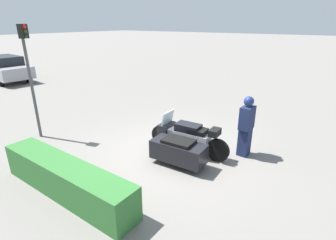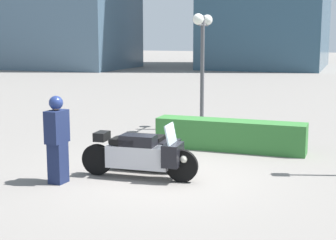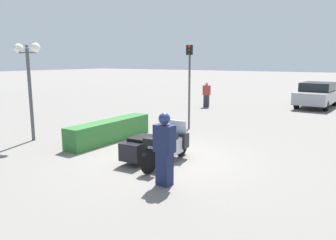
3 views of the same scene
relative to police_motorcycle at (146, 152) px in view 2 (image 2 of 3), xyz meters
The scene contains 5 objects.
ground_plane 0.58m from the police_motorcycle, ahead, with size 160.00×160.00×0.00m, color slate.
police_motorcycle is the anchor object (origin of this frame).
officer_rider 1.90m from the police_motorcycle, 138.01° to the right, with size 0.31×0.49×1.73m.
hedge_bush_curbside 3.02m from the police_motorcycle, 67.93° to the left, with size 3.78×0.67×0.76m, color #337033.
twin_lamp_post 5.71m from the police_motorcycle, 93.49° to the left, with size 0.33×1.30×3.50m.
Camera 2 is at (3.66, -9.71, 2.89)m, focal length 55.00 mm.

